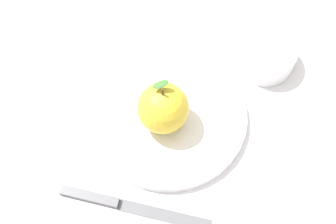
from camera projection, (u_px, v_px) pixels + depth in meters
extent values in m
plane|color=silver|center=(163.00, 125.00, 0.69)|extent=(2.40, 2.40, 0.00)
cylinder|color=white|center=(168.00, 116.00, 0.69)|extent=(0.25, 0.25, 0.02)
torus|color=white|center=(168.00, 115.00, 0.69)|extent=(0.25, 0.25, 0.01)
sphere|color=gold|center=(163.00, 108.00, 0.65)|extent=(0.08, 0.08, 0.08)
cylinder|color=#4C3319|center=(162.00, 92.00, 0.61)|extent=(0.00, 0.00, 0.02)
ellipsoid|color=#386628|center=(160.00, 84.00, 0.61)|extent=(0.01, 0.02, 0.01)
cylinder|color=white|center=(265.00, 56.00, 0.74)|extent=(0.10, 0.10, 0.04)
torus|color=white|center=(267.00, 50.00, 0.72)|extent=(0.10, 0.10, 0.01)
cylinder|color=#BBBBBD|center=(267.00, 50.00, 0.72)|extent=(0.08, 0.08, 0.01)
cube|color=#59595E|center=(164.00, 215.00, 0.62)|extent=(0.08, 0.13, 0.00)
cube|color=#59595E|center=(89.00, 196.00, 0.63)|extent=(0.06, 0.08, 0.01)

